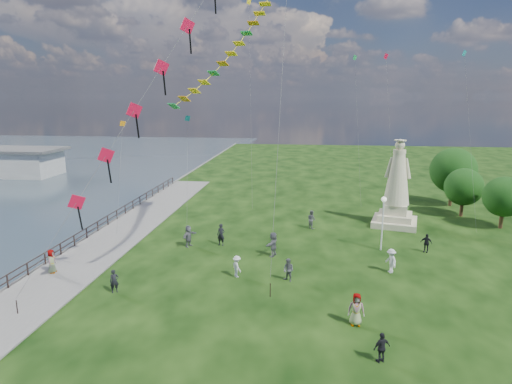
# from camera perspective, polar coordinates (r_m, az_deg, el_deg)

# --- Properties ---
(waterfront) EXTENTS (200.00, 200.00, 1.51)m
(waterfront) POSITION_cam_1_polar(r_m,az_deg,el_deg) (37.20, -22.33, -7.47)
(waterfront) COLOR #33434C
(waterfront) RESTS_ON ground
(statue) EXTENTS (4.89, 4.89, 8.22)m
(statue) POSITION_cam_1_polar(r_m,az_deg,el_deg) (42.72, 18.22, -0.21)
(statue) COLOR #C1B892
(statue) RESTS_ON ground
(lamppost) EXTENTS (0.41, 0.41, 4.42)m
(lamppost) POSITION_cam_1_polar(r_m,az_deg,el_deg) (35.31, 16.61, -2.56)
(lamppost) COLOR silver
(lamppost) RESTS_ON ground
(tree_row) EXTENTS (6.39, 12.74, 6.59)m
(tree_row) POSITION_cam_1_polar(r_m,az_deg,el_deg) (50.07, 26.18, 1.52)
(tree_row) COLOR #382314
(tree_row) RESTS_ON ground
(person_0) EXTENTS (0.65, 0.61, 1.50)m
(person_0) POSITION_cam_1_polar(r_m,az_deg,el_deg) (28.87, -18.37, -11.22)
(person_0) COLOR black
(person_0) RESTS_ON ground
(person_1) EXTENTS (0.90, 0.83, 1.58)m
(person_1) POSITION_cam_1_polar(r_m,az_deg,el_deg) (29.05, 4.35, -10.34)
(person_1) COLOR #595960
(person_1) RESTS_ON ground
(person_2) EXTENTS (0.98, 1.08, 1.51)m
(person_2) POSITION_cam_1_polar(r_m,az_deg,el_deg) (29.69, -2.57, -9.88)
(person_2) COLOR silver
(person_2) RESTS_ON ground
(person_3) EXTENTS (0.98, 0.80, 1.49)m
(person_3) POSITION_cam_1_polar(r_m,az_deg,el_deg) (21.83, 16.42, -19.28)
(person_3) COLOR black
(person_3) RESTS_ON ground
(person_4) EXTENTS (0.89, 0.55, 1.82)m
(person_4) POSITION_cam_1_polar(r_m,az_deg,el_deg) (24.44, 13.22, -14.99)
(person_4) COLOR #595960
(person_4) RESTS_ON ground
(person_5) EXTENTS (1.28, 1.82, 1.81)m
(person_5) POSITION_cam_1_polar(r_m,az_deg,el_deg) (35.75, -8.98, -5.82)
(person_5) COLOR #595960
(person_5) RESTS_ON ground
(person_6) EXTENTS (0.75, 0.58, 1.84)m
(person_6) POSITION_cam_1_polar(r_m,az_deg,el_deg) (35.72, -4.69, -5.69)
(person_6) COLOR black
(person_6) RESTS_ON ground
(person_7) EXTENTS (0.93, 0.99, 1.75)m
(person_7) POSITION_cam_1_polar(r_m,az_deg,el_deg) (40.41, 7.40, -3.64)
(person_7) COLOR #595960
(person_7) RESTS_ON ground
(person_8) EXTENTS (0.96, 1.25, 1.73)m
(person_8) POSITION_cam_1_polar(r_m,az_deg,el_deg) (31.74, 17.55, -8.74)
(person_8) COLOR silver
(person_8) RESTS_ON ground
(person_9) EXTENTS (1.00, 0.83, 1.52)m
(person_9) POSITION_cam_1_polar(r_m,az_deg,el_deg) (36.69, 21.76, -6.33)
(person_9) COLOR black
(person_9) RESTS_ON ground
(person_10) EXTENTS (0.60, 0.88, 1.68)m
(person_10) POSITION_cam_1_polar(r_m,az_deg,el_deg) (33.25, -25.58, -8.49)
(person_10) COLOR #595960
(person_10) RESTS_ON ground
(person_11) EXTENTS (1.27, 1.92, 1.91)m
(person_11) POSITION_cam_1_polar(r_m,az_deg,el_deg) (33.31, 2.31, -6.95)
(person_11) COLOR #595960
(person_11) RESTS_ON ground
(red_kite_train) EXTENTS (10.12, 9.35, 19.59)m
(red_kite_train) POSITION_cam_1_polar(r_m,az_deg,el_deg) (27.79, -14.52, 12.33)
(red_kite_train) COLOR black
(red_kite_train) RESTS_ON ground
(small_kites) EXTENTS (33.47, 17.87, 22.56)m
(small_kites) POSITION_cam_1_polar(r_m,az_deg,el_deg) (44.87, 6.02, 12.93)
(small_kites) COLOR teal
(small_kites) RESTS_ON ground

